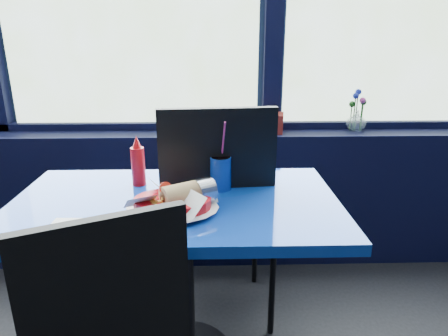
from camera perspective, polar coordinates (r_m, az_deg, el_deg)
The scene contains 9 objects.
window_sill at distance 2.46m, azimuth -11.87°, elevation -4.09°, with size 5.00×0.26×0.80m, color black.
near_table at distance 1.56m, azimuth -6.71°, elevation -10.66°, with size 1.20×0.70×0.75m.
chair_near_back at distance 1.77m, azimuth -0.54°, elevation -5.24°, with size 0.52×0.53×1.07m.
planter_box at distance 2.30m, azimuth 1.77°, elevation 6.62°, with size 0.53×0.13×0.11m, color maroon.
flower_vase at distance 2.43m, azimuth 18.43°, elevation 6.77°, with size 0.13×0.13×0.24m.
food_basket at distance 1.37m, azimuth -7.11°, elevation -4.78°, with size 0.30×0.29×0.10m.
ketchup_bottle at distance 1.63m, azimuth -12.18°, elevation 0.66°, with size 0.05×0.05×0.20m.
soda_cup at distance 1.55m, azimuth -0.47°, elevation -0.62°, with size 0.08×0.08×0.28m.
napkin at distance 1.34m, azimuth -20.91°, elevation -8.27°, with size 0.16×0.16×0.00m, color white.
Camera 1 is at (0.44, 0.64, 1.33)m, focal length 32.00 mm.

